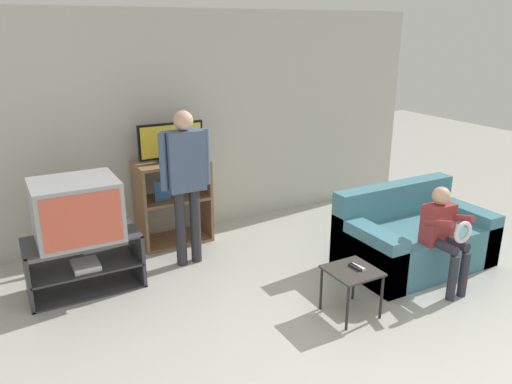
{
  "coord_description": "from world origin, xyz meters",
  "views": [
    {
      "loc": [
        -2.13,
        -2.11,
        2.4
      ],
      "look_at": [
        0.04,
        1.85,
        0.9
      ],
      "focal_mm": 35.0,
      "sensor_mm": 36.0,
      "label": 1
    }
  ],
  "objects_px": {
    "couch": "(413,239)",
    "person_seated_child": "(444,230)",
    "television_main": "(76,210)",
    "remote_control_white": "(358,267)",
    "media_shelf": "(173,201)",
    "person_standing_adult": "(186,174)",
    "tv_stand": "(85,264)",
    "television_flat": "(171,143)",
    "snack_table": "(352,276)",
    "remote_control_black": "(355,267)"
  },
  "relations": [
    {
      "from": "remote_control_black",
      "to": "remote_control_white",
      "type": "height_order",
      "value": "same"
    },
    {
      "from": "tv_stand",
      "to": "television_flat",
      "type": "distance_m",
      "value": 1.62
    },
    {
      "from": "tv_stand",
      "to": "person_seated_child",
      "type": "height_order",
      "value": "person_seated_child"
    },
    {
      "from": "snack_table",
      "to": "television_flat",
      "type": "bearing_deg",
      "value": 109.39
    },
    {
      "from": "remote_control_black",
      "to": "media_shelf",
      "type": "bearing_deg",
      "value": 108.99
    },
    {
      "from": "television_flat",
      "to": "television_main",
      "type": "bearing_deg",
      "value": -149.49
    },
    {
      "from": "remote_control_black",
      "to": "person_seated_child",
      "type": "bearing_deg",
      "value": -4.84
    },
    {
      "from": "tv_stand",
      "to": "person_standing_adult",
      "type": "relative_size",
      "value": 0.64
    },
    {
      "from": "person_standing_adult",
      "to": "person_seated_child",
      "type": "height_order",
      "value": "person_standing_adult"
    },
    {
      "from": "remote_control_white",
      "to": "couch",
      "type": "xyz_separation_m",
      "value": [
        1.14,
        0.47,
        -0.16
      ]
    },
    {
      "from": "remote_control_black",
      "to": "person_seated_child",
      "type": "distance_m",
      "value": 1.02
    },
    {
      "from": "snack_table",
      "to": "person_standing_adult",
      "type": "relative_size",
      "value": 0.26
    },
    {
      "from": "snack_table",
      "to": "couch",
      "type": "relative_size",
      "value": 0.28
    },
    {
      "from": "remote_control_black",
      "to": "remote_control_white",
      "type": "xyz_separation_m",
      "value": [
        0.02,
        -0.01,
        0.0
      ]
    },
    {
      "from": "couch",
      "to": "person_seated_child",
      "type": "bearing_deg",
      "value": -107.29
    },
    {
      "from": "television_main",
      "to": "snack_table",
      "type": "height_order",
      "value": "television_main"
    },
    {
      "from": "television_main",
      "to": "person_standing_adult",
      "type": "xyz_separation_m",
      "value": [
        1.09,
        0.06,
        0.17
      ]
    },
    {
      "from": "tv_stand",
      "to": "couch",
      "type": "distance_m",
      "value": 3.33
    },
    {
      "from": "tv_stand",
      "to": "snack_table",
      "type": "height_order",
      "value": "tv_stand"
    },
    {
      "from": "media_shelf",
      "to": "remote_control_white",
      "type": "xyz_separation_m",
      "value": [
        0.87,
        -2.23,
        -0.06
      ]
    },
    {
      "from": "tv_stand",
      "to": "remote_control_black",
      "type": "height_order",
      "value": "tv_stand"
    },
    {
      "from": "television_main",
      "to": "snack_table",
      "type": "distance_m",
      "value": 2.54
    },
    {
      "from": "television_main",
      "to": "media_shelf",
      "type": "xyz_separation_m",
      "value": [
        1.15,
        0.69,
        -0.32
      ]
    },
    {
      "from": "television_main",
      "to": "remote_control_white",
      "type": "bearing_deg",
      "value": -37.47
    },
    {
      "from": "media_shelf",
      "to": "couch",
      "type": "bearing_deg",
      "value": -41.29
    },
    {
      "from": "television_flat",
      "to": "person_seated_child",
      "type": "xyz_separation_m",
      "value": [
        1.83,
        -2.28,
        -0.58
      ]
    },
    {
      "from": "television_main",
      "to": "person_standing_adult",
      "type": "distance_m",
      "value": 1.11
    },
    {
      "from": "television_flat",
      "to": "remote_control_white",
      "type": "bearing_deg",
      "value": -69.17
    },
    {
      "from": "tv_stand",
      "to": "remote_control_white",
      "type": "height_order",
      "value": "tv_stand"
    },
    {
      "from": "television_flat",
      "to": "snack_table",
      "type": "xyz_separation_m",
      "value": [
        0.79,
        -2.24,
        -0.8
      ]
    },
    {
      "from": "television_flat",
      "to": "couch",
      "type": "distance_m",
      "value": 2.81
    },
    {
      "from": "television_main",
      "to": "couch",
      "type": "distance_m",
      "value": 3.38
    },
    {
      "from": "snack_table",
      "to": "television_main",
      "type": "bearing_deg",
      "value": 141.57
    },
    {
      "from": "tv_stand",
      "to": "television_flat",
      "type": "bearing_deg",
      "value": 30.43
    },
    {
      "from": "television_main",
      "to": "person_standing_adult",
      "type": "relative_size",
      "value": 0.46
    },
    {
      "from": "tv_stand",
      "to": "person_standing_adult",
      "type": "bearing_deg",
      "value": 2.79
    },
    {
      "from": "tv_stand",
      "to": "television_main",
      "type": "relative_size",
      "value": 1.39
    },
    {
      "from": "remote_control_white",
      "to": "person_seated_child",
      "type": "distance_m",
      "value": 0.99
    },
    {
      "from": "tv_stand",
      "to": "person_standing_adult",
      "type": "height_order",
      "value": "person_standing_adult"
    },
    {
      "from": "person_standing_adult",
      "to": "media_shelf",
      "type": "bearing_deg",
      "value": 84.53
    },
    {
      "from": "television_main",
      "to": "remote_control_black",
      "type": "distance_m",
      "value": 2.55
    },
    {
      "from": "tv_stand",
      "to": "remote_control_black",
      "type": "distance_m",
      "value": 2.52
    },
    {
      "from": "tv_stand",
      "to": "couch",
      "type": "bearing_deg",
      "value": -19.13
    },
    {
      "from": "person_standing_adult",
      "to": "tv_stand",
      "type": "bearing_deg",
      "value": -177.21
    },
    {
      "from": "media_shelf",
      "to": "remote_control_black",
      "type": "xyz_separation_m",
      "value": [
        0.85,
        -2.23,
        -0.06
      ]
    },
    {
      "from": "person_standing_adult",
      "to": "person_seated_child",
      "type": "distance_m",
      "value": 2.56
    },
    {
      "from": "television_main",
      "to": "snack_table",
      "type": "bearing_deg",
      "value": -38.43
    },
    {
      "from": "person_standing_adult",
      "to": "snack_table",
      "type": "bearing_deg",
      "value": -61.8
    },
    {
      "from": "tv_stand",
      "to": "person_standing_adult",
      "type": "xyz_separation_m",
      "value": [
        1.07,
        0.05,
        0.73
      ]
    },
    {
      "from": "media_shelf",
      "to": "person_standing_adult",
      "type": "height_order",
      "value": "person_standing_adult"
    }
  ]
}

